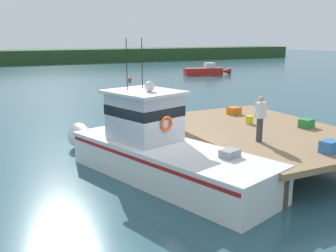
{
  "coord_description": "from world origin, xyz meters",
  "views": [
    {
      "loc": [
        -5.34,
        -11.92,
        4.88
      ],
      "look_at": [
        1.2,
        1.33,
        1.4
      ],
      "focal_mm": 41.09,
      "sensor_mm": 36.0,
      "label": 1
    }
  ],
  "objects_px": {
    "crate_stack_near_edge": "(330,147)",
    "crate_single_by_cleat": "(306,123)",
    "mooring_buoy_spare_mooring": "(129,107)",
    "deckhand_by_the_boat": "(260,118)",
    "bait_bucket": "(249,120)",
    "moored_boat_far_left": "(206,71)",
    "crate_single_far": "(234,111)",
    "main_fishing_boat": "(157,149)",
    "mooring_buoy_outer": "(130,79)"
  },
  "relations": [
    {
      "from": "crate_stack_near_edge",
      "to": "crate_single_by_cleat",
      "type": "distance_m",
      "value": 3.55
    },
    {
      "from": "mooring_buoy_spare_mooring",
      "to": "deckhand_by_the_boat",
      "type": "bearing_deg",
      "value": -90.46
    },
    {
      "from": "deckhand_by_the_boat",
      "to": "bait_bucket",
      "type": "bearing_deg",
      "value": 58.96
    },
    {
      "from": "crate_single_by_cleat",
      "to": "moored_boat_far_left",
      "type": "relative_size",
      "value": 0.1
    },
    {
      "from": "deckhand_by_the_boat",
      "to": "moored_boat_far_left",
      "type": "relative_size",
      "value": 0.27
    },
    {
      "from": "crate_single_far",
      "to": "bait_bucket",
      "type": "relative_size",
      "value": 1.76
    },
    {
      "from": "mooring_buoy_spare_mooring",
      "to": "main_fishing_boat",
      "type": "bearing_deg",
      "value": -106.12
    },
    {
      "from": "moored_boat_far_left",
      "to": "main_fishing_boat",
      "type": "bearing_deg",
      "value": -124.59
    },
    {
      "from": "crate_single_by_cleat",
      "to": "main_fishing_boat",
      "type": "bearing_deg",
      "value": 175.54
    },
    {
      "from": "main_fishing_boat",
      "to": "moored_boat_far_left",
      "type": "height_order",
      "value": "main_fishing_boat"
    },
    {
      "from": "deckhand_by_the_boat",
      "to": "mooring_buoy_spare_mooring",
      "type": "height_order",
      "value": "deckhand_by_the_boat"
    },
    {
      "from": "crate_stack_near_edge",
      "to": "deckhand_by_the_boat",
      "type": "xyz_separation_m",
      "value": [
        -1.17,
        2.06,
        0.66
      ]
    },
    {
      "from": "bait_bucket",
      "to": "mooring_buoy_spare_mooring",
      "type": "xyz_separation_m",
      "value": [
        -1.38,
        11.01,
        -1.16
      ]
    },
    {
      "from": "bait_bucket",
      "to": "deckhand_by_the_boat",
      "type": "distance_m",
      "value": 2.96
    },
    {
      "from": "main_fishing_boat",
      "to": "crate_single_far",
      "type": "distance_m",
      "value": 6.33
    },
    {
      "from": "crate_stack_near_edge",
      "to": "deckhand_by_the_boat",
      "type": "height_order",
      "value": "deckhand_by_the_boat"
    },
    {
      "from": "crate_single_by_cleat",
      "to": "deckhand_by_the_boat",
      "type": "height_order",
      "value": "deckhand_by_the_boat"
    },
    {
      "from": "moored_boat_far_left",
      "to": "mooring_buoy_spare_mooring",
      "type": "bearing_deg",
      "value": -133.75
    },
    {
      "from": "bait_bucket",
      "to": "mooring_buoy_outer",
      "type": "relative_size",
      "value": 0.79
    },
    {
      "from": "crate_stack_near_edge",
      "to": "bait_bucket",
      "type": "distance_m",
      "value": 4.55
    },
    {
      "from": "crate_single_far",
      "to": "mooring_buoy_outer",
      "type": "distance_m",
      "value": 25.36
    },
    {
      "from": "crate_single_by_cleat",
      "to": "mooring_buoy_spare_mooring",
      "type": "bearing_deg",
      "value": 103.63
    },
    {
      "from": "crate_single_far",
      "to": "moored_boat_far_left",
      "type": "distance_m",
      "value": 31.18
    },
    {
      "from": "crate_stack_near_edge",
      "to": "deckhand_by_the_boat",
      "type": "distance_m",
      "value": 2.46
    },
    {
      "from": "moored_boat_far_left",
      "to": "mooring_buoy_outer",
      "type": "distance_m",
      "value": 11.46
    },
    {
      "from": "crate_stack_near_edge",
      "to": "mooring_buoy_outer",
      "type": "xyz_separation_m",
      "value": [
        5.03,
        31.53,
        -1.18
      ]
    },
    {
      "from": "bait_bucket",
      "to": "moored_boat_far_left",
      "type": "relative_size",
      "value": 0.06
    },
    {
      "from": "crate_single_far",
      "to": "crate_stack_near_edge",
      "type": "bearing_deg",
      "value": -98.35
    },
    {
      "from": "bait_bucket",
      "to": "deckhand_by_the_boat",
      "type": "bearing_deg",
      "value": -121.04
    },
    {
      "from": "crate_stack_near_edge",
      "to": "mooring_buoy_spare_mooring",
      "type": "xyz_separation_m",
      "value": [
        -1.06,
        15.54,
        -1.19
      ]
    },
    {
      "from": "main_fishing_boat",
      "to": "bait_bucket",
      "type": "xyz_separation_m",
      "value": [
        4.88,
        1.09,
        0.36
      ]
    },
    {
      "from": "crate_stack_near_edge",
      "to": "mooring_buoy_outer",
      "type": "height_order",
      "value": "crate_stack_near_edge"
    },
    {
      "from": "crate_single_far",
      "to": "moored_boat_far_left",
      "type": "xyz_separation_m",
      "value": [
        15.32,
        27.14,
        -0.84
      ]
    },
    {
      "from": "crate_single_by_cleat",
      "to": "mooring_buoy_outer",
      "type": "height_order",
      "value": "crate_single_by_cleat"
    },
    {
      "from": "bait_bucket",
      "to": "main_fishing_boat",
      "type": "bearing_deg",
      "value": -167.4
    },
    {
      "from": "crate_single_far",
      "to": "mooring_buoy_spare_mooring",
      "type": "height_order",
      "value": "crate_single_far"
    },
    {
      "from": "main_fishing_boat",
      "to": "crate_single_far",
      "type": "bearing_deg",
      "value": 29.13
    },
    {
      "from": "mooring_buoy_outer",
      "to": "mooring_buoy_spare_mooring",
      "type": "height_order",
      "value": "mooring_buoy_outer"
    },
    {
      "from": "bait_bucket",
      "to": "crate_single_by_cleat",
      "type": "bearing_deg",
      "value": -43.65
    },
    {
      "from": "moored_boat_far_left",
      "to": "mooring_buoy_outer",
      "type": "relative_size",
      "value": 14.22
    },
    {
      "from": "main_fishing_boat",
      "to": "crate_single_by_cleat",
      "type": "height_order",
      "value": "main_fishing_boat"
    },
    {
      "from": "main_fishing_boat",
      "to": "bait_bucket",
      "type": "height_order",
      "value": "main_fishing_boat"
    },
    {
      "from": "crate_single_far",
      "to": "mooring_buoy_spare_mooring",
      "type": "distance_m",
      "value": 9.32
    },
    {
      "from": "crate_stack_near_edge",
      "to": "crate_single_far",
      "type": "xyz_separation_m",
      "value": [
        0.96,
        6.52,
        -0.03
      ]
    },
    {
      "from": "crate_stack_near_edge",
      "to": "mooring_buoy_outer",
      "type": "distance_m",
      "value": 31.95
    },
    {
      "from": "mooring_buoy_spare_mooring",
      "to": "moored_boat_far_left",
      "type": "bearing_deg",
      "value": 46.25
    },
    {
      "from": "crate_stack_near_edge",
      "to": "deckhand_by_the_boat",
      "type": "bearing_deg",
      "value": 119.56
    },
    {
      "from": "crate_stack_near_edge",
      "to": "crate_single_by_cleat",
      "type": "bearing_deg",
      "value": 55.8
    },
    {
      "from": "moored_boat_far_left",
      "to": "mooring_buoy_outer",
      "type": "xyz_separation_m",
      "value": [
        -11.25,
        -2.13,
        -0.31
      ]
    },
    {
      "from": "main_fishing_boat",
      "to": "mooring_buoy_spare_mooring",
      "type": "height_order",
      "value": "main_fishing_boat"
    }
  ]
}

